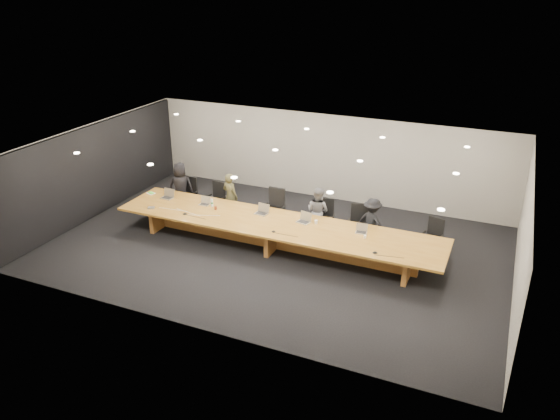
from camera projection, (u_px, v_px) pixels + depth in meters
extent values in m
plane|color=black|center=(276.00, 248.00, 14.82)|extent=(12.00, 12.00, 0.00)
cube|color=#B8B3A7|center=(326.00, 157.00, 17.62)|extent=(12.00, 0.02, 2.80)
cube|color=black|center=(96.00, 171.00, 16.45)|extent=(0.08, 7.84, 2.74)
cube|color=brown|center=(276.00, 224.00, 14.53)|extent=(9.00, 1.80, 0.06)
cube|color=brown|center=(276.00, 236.00, 14.68)|extent=(7.65, 0.15, 0.69)
cube|color=brown|center=(164.00, 215.00, 16.00)|extent=(0.12, 1.26, 0.69)
cube|color=brown|center=(276.00, 236.00, 14.68)|extent=(0.12, 1.26, 0.69)
cube|color=brown|center=(410.00, 262.00, 13.36)|extent=(0.12, 1.26, 0.69)
imported|color=black|center=(181.00, 187.00, 16.84)|extent=(0.89, 0.74, 1.57)
imported|color=#3C3920|center=(230.00, 197.00, 16.28)|extent=(0.59, 0.46, 1.45)
imported|color=slate|center=(318.00, 211.00, 15.33)|extent=(0.81, 0.70, 1.41)
imported|color=black|center=(372.00, 222.00, 14.71)|extent=(1.00, 0.76, 1.36)
cylinder|color=silver|center=(212.00, 203.00, 15.50)|extent=(0.09, 0.09, 0.22)
cylinder|color=maroon|center=(216.00, 208.00, 15.30)|extent=(0.10, 0.10, 0.09)
cone|color=silver|center=(316.00, 222.00, 14.44)|extent=(0.11, 0.11, 0.10)
cone|color=white|center=(365.00, 237.00, 13.66)|extent=(0.08, 0.08, 0.08)
cube|color=white|center=(151.00, 193.00, 16.44)|extent=(0.28, 0.25, 0.01)
cube|color=#51CA35|center=(151.00, 193.00, 16.42)|extent=(0.21, 0.16, 0.03)
cube|color=#A3A4A8|center=(151.00, 208.00, 15.41)|extent=(0.22, 0.20, 0.03)
cone|color=black|center=(185.00, 214.00, 15.03)|extent=(0.17, 0.17, 0.03)
cone|color=black|center=(274.00, 231.00, 14.01)|extent=(0.11, 0.11, 0.03)
cone|color=black|center=(375.00, 252.00, 12.95)|extent=(0.15, 0.15, 0.03)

